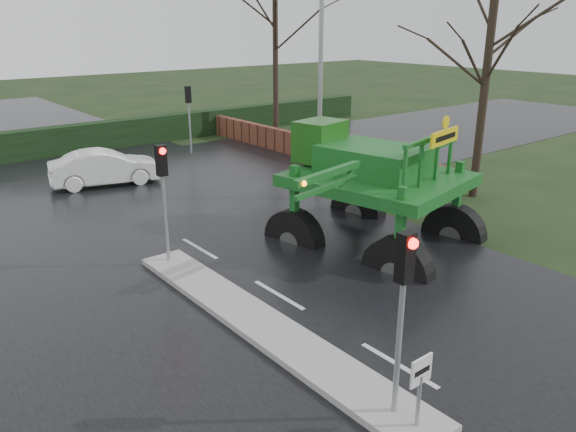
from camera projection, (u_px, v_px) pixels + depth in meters
ground at (398, 366)px, 11.47m from camera, size 140.00×140.00×0.00m
road_main at (169, 231)px, 18.84m from camera, size 14.00×80.00×0.02m
road_cross at (101, 191)px, 23.26m from camera, size 80.00×12.00×0.02m
median_island at (261, 324)px, 12.89m from camera, size 1.20×10.00×0.16m
hedge_row at (41, 143)px, 28.91m from camera, size 44.00×0.90×1.50m
brick_wall at (296, 145)px, 29.28m from camera, size 0.40×20.00×1.20m
keep_left_sign at (420, 381)px, 9.25m from camera, size 0.50×0.07×1.35m
traffic_signal_near at (403, 286)px, 9.11m from camera, size 0.26×0.33×3.52m
traffic_signal_mid at (163, 179)px, 15.38m from camera, size 0.26×0.33×3.52m
traffic_signal_far at (189, 104)px, 29.21m from camera, size 0.26×0.33×3.52m
street_light_right at (316, 39)px, 23.20m from camera, size 3.85×0.30×10.00m
tree_right_near at (487, 63)px, 20.99m from camera, size 5.60×5.60×9.64m
tree_right_far at (275, 25)px, 32.51m from camera, size 7.00×7.00×12.05m
crop_sprayer at (395, 186)px, 15.13m from camera, size 9.18×6.56×5.22m
white_sedan at (107, 185)px, 24.22m from camera, size 4.81×2.66×1.50m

